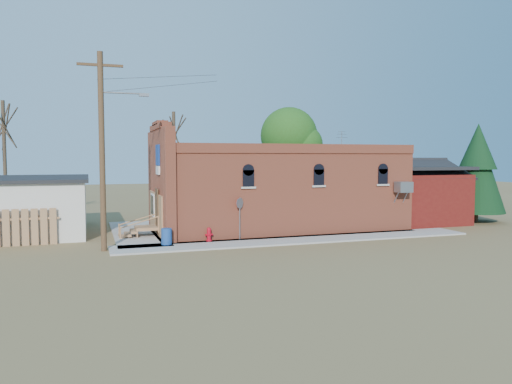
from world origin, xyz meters
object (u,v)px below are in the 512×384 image
object	(u,v)px
brick_bar	(272,190)
trash_barrel	(167,237)
utility_pole	(103,146)
fire_hydrant	(209,234)
stop_sign	(240,207)

from	to	relation	value
brick_bar	trash_barrel	xyz separation A→B (m)	(-6.94, -3.99, -1.87)
brick_bar	utility_pole	xyz separation A→B (m)	(-9.79, -4.29, 2.43)
trash_barrel	utility_pole	bearing A→B (deg)	-173.98
fire_hydrant	stop_sign	world-z (taller)	stop_sign
brick_bar	stop_sign	bearing A→B (deg)	-130.56
trash_barrel	brick_bar	bearing A→B (deg)	29.91
stop_sign	trash_barrel	xyz separation A→B (m)	(-3.78, -0.30, -1.28)
fire_hydrant	stop_sign	bearing A→B (deg)	-16.94
brick_bar	stop_sign	xyz separation A→B (m)	(-3.16, -3.69, -0.59)
fire_hydrant	utility_pole	bearing A→B (deg)	169.73
brick_bar	utility_pole	distance (m)	10.96
brick_bar	utility_pole	size ratio (longest dim) A/B	1.82
fire_hydrant	trash_barrel	bearing A→B (deg)	170.73
brick_bar	trash_barrel	size ratio (longest dim) A/B	21.07
utility_pole	stop_sign	xyz separation A→B (m)	(6.63, 0.60, -3.03)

